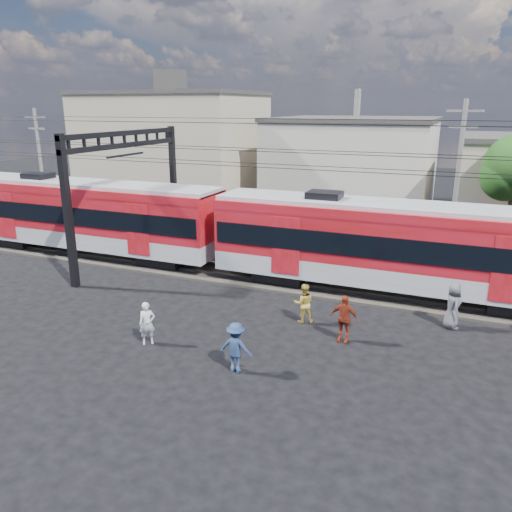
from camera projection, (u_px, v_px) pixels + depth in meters
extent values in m
plane|color=black|center=(239.00, 359.00, 16.68)|extent=(120.00, 120.00, 0.00)
cube|color=#2D2823|center=(308.00, 283.00, 23.74)|extent=(70.00, 3.40, 0.12)
cube|color=#59544C|center=(303.00, 285.00, 23.04)|extent=(70.00, 0.12, 0.12)
cube|color=#59544C|center=(313.00, 276.00, 24.37)|extent=(70.00, 0.12, 0.12)
cube|color=black|center=(22.00, 240.00, 30.29)|extent=(2.40, 2.20, 0.70)
cube|color=black|center=(167.00, 259.00, 26.53)|extent=(2.40, 2.20, 0.70)
cube|color=#9C9EA3|center=(88.00, 235.00, 28.18)|extent=(16.00, 3.00, 0.90)
cube|color=maroon|center=(85.00, 206.00, 27.71)|extent=(16.00, 3.00, 2.40)
cube|color=black|center=(86.00, 211.00, 27.78)|extent=(15.68, 3.08, 0.95)
cube|color=#9C9EA3|center=(83.00, 184.00, 27.35)|extent=(16.00, 2.60, 0.25)
cube|color=black|center=(283.00, 274.00, 24.13)|extent=(2.40, 2.20, 0.70)
cube|color=#9C9EA3|center=(392.00, 271.00, 22.02)|extent=(16.00, 3.00, 0.90)
cube|color=maroon|center=(395.00, 235.00, 21.54)|extent=(16.00, 3.00, 2.40)
cube|color=black|center=(395.00, 240.00, 21.61)|extent=(15.68, 3.08, 0.95)
cube|color=#9C9EA3|center=(398.00, 206.00, 21.18)|extent=(16.00, 2.60, 0.25)
cube|color=black|center=(68.00, 213.00, 22.44)|extent=(0.30, 0.30, 7.00)
cube|color=black|center=(174.00, 185.00, 30.40)|extent=(0.30, 0.30, 7.00)
cube|color=black|center=(124.00, 133.00, 25.46)|extent=(0.25, 9.30, 0.25)
cube|color=black|center=(125.00, 145.00, 25.64)|extent=(0.25, 9.30, 0.25)
cylinder|color=black|center=(307.00, 170.00, 21.55)|extent=(70.00, 0.03, 0.03)
cylinder|color=black|center=(316.00, 166.00, 22.79)|extent=(70.00, 0.03, 0.03)
cylinder|color=black|center=(308.00, 153.00, 21.35)|extent=(70.00, 0.03, 0.03)
cylinder|color=black|center=(317.00, 151.00, 22.59)|extent=(70.00, 0.03, 0.03)
cylinder|color=black|center=(287.00, 124.00, 18.50)|extent=(70.00, 0.03, 0.03)
cylinder|color=black|center=(333.00, 119.00, 24.69)|extent=(70.00, 0.03, 0.03)
cube|color=#B7A98C|center=(174.00, 150.00, 42.85)|extent=(14.00, 10.00, 9.00)
cube|color=#3F3D3A|center=(171.00, 93.00, 41.50)|extent=(14.28, 10.20, 0.30)
cube|color=beige|center=(354.00, 166.00, 40.28)|extent=(12.00, 12.00, 7.00)
cube|color=#3F3D3A|center=(356.00, 119.00, 39.23)|extent=(12.24, 12.24, 0.30)
cylinder|color=slate|center=(457.00, 182.00, 26.52)|extent=(0.24, 0.24, 8.50)
cube|color=slate|center=(465.00, 111.00, 25.47)|extent=(1.80, 0.12, 0.12)
cube|color=slate|center=(463.00, 127.00, 25.70)|extent=(1.40, 0.12, 0.12)
cylinder|color=slate|center=(41.00, 166.00, 35.98)|extent=(0.24, 0.24, 8.00)
cube|color=slate|center=(35.00, 117.00, 35.00)|extent=(1.80, 0.12, 0.12)
cube|color=slate|center=(36.00, 129.00, 35.23)|extent=(1.40, 0.12, 0.12)
cylinder|color=#382619|center=(509.00, 218.00, 28.73)|extent=(0.36, 0.36, 3.92)
imported|color=silver|center=(147.00, 323.00, 17.60)|extent=(0.67, 0.64, 1.55)
imported|color=gold|center=(304.00, 303.00, 19.37)|extent=(0.94, 0.85, 1.57)
imported|color=navy|center=(236.00, 347.00, 15.71)|extent=(1.10, 0.66, 1.67)
imported|color=maroon|center=(344.00, 318.00, 17.73)|extent=(1.09, 0.55, 1.78)
imported|color=#4E4F54|center=(453.00, 306.00, 18.83)|extent=(0.86, 1.03, 1.79)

